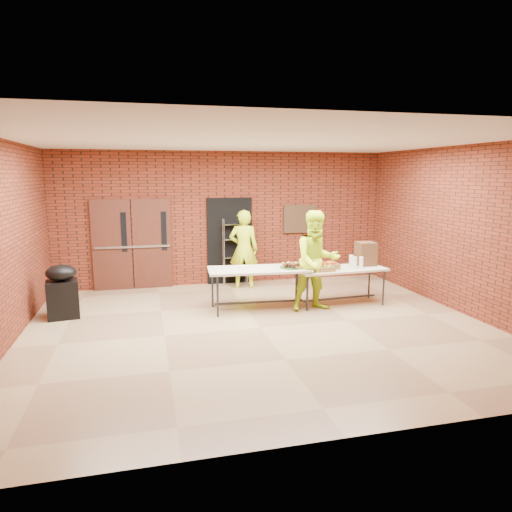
{
  "coord_description": "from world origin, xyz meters",
  "views": [
    {
      "loc": [
        -1.9,
        -7.4,
        2.64
      ],
      "look_at": [
        0.26,
        1.4,
        1.02
      ],
      "focal_mm": 32.0,
      "sensor_mm": 36.0,
      "label": 1
    }
  ],
  "objects_px": {
    "wire_rack": "(235,252)",
    "table_right": "(340,271)",
    "volunteer_man": "(317,261)",
    "table_left": "(259,272)",
    "coffee_dispenser": "(366,254)",
    "volunteer_woman": "(244,249)",
    "covered_grill": "(62,291)"
  },
  "relations": [
    {
      "from": "wire_rack",
      "to": "table_left",
      "type": "height_order",
      "value": "wire_rack"
    },
    {
      "from": "table_right",
      "to": "table_left",
      "type": "bearing_deg",
      "value": 173.84
    },
    {
      "from": "table_right",
      "to": "volunteer_woman",
      "type": "height_order",
      "value": "volunteer_woman"
    },
    {
      "from": "table_left",
      "to": "table_right",
      "type": "xyz_separation_m",
      "value": [
        1.7,
        -0.07,
        -0.06
      ]
    },
    {
      "from": "table_right",
      "to": "volunteer_man",
      "type": "xyz_separation_m",
      "value": [
        -0.63,
        -0.26,
        0.29
      ]
    },
    {
      "from": "volunteer_man",
      "to": "table_right",
      "type": "bearing_deg",
      "value": 20.4
    },
    {
      "from": "covered_grill",
      "to": "coffee_dispenser",
      "type": "bearing_deg",
      "value": -10.56
    },
    {
      "from": "table_right",
      "to": "volunteer_man",
      "type": "bearing_deg",
      "value": -161.54
    },
    {
      "from": "volunteer_woman",
      "to": "coffee_dispenser",
      "type": "bearing_deg",
      "value": 157.38
    },
    {
      "from": "volunteer_man",
      "to": "volunteer_woman",
      "type": "bearing_deg",
      "value": 113.59
    },
    {
      "from": "table_right",
      "to": "volunteer_man",
      "type": "relative_size",
      "value": 0.96
    },
    {
      "from": "table_right",
      "to": "covered_grill",
      "type": "relative_size",
      "value": 1.87
    },
    {
      "from": "volunteer_woman",
      "to": "volunteer_man",
      "type": "distance_m",
      "value": 2.33
    },
    {
      "from": "table_left",
      "to": "covered_grill",
      "type": "distance_m",
      "value": 3.72
    },
    {
      "from": "volunteer_man",
      "to": "table_left",
      "type": "bearing_deg",
      "value": 161.18
    },
    {
      "from": "wire_rack",
      "to": "coffee_dispenser",
      "type": "height_order",
      "value": "wire_rack"
    },
    {
      "from": "table_left",
      "to": "volunteer_man",
      "type": "relative_size",
      "value": 1.04
    },
    {
      "from": "table_left",
      "to": "volunteer_woman",
      "type": "relative_size",
      "value": 1.11
    },
    {
      "from": "coffee_dispenser",
      "to": "volunteer_woman",
      "type": "distance_m",
      "value": 2.83
    },
    {
      "from": "wire_rack",
      "to": "volunteer_man",
      "type": "relative_size",
      "value": 0.82
    },
    {
      "from": "table_right",
      "to": "volunteer_woman",
      "type": "xyz_separation_m",
      "value": [
        -1.63,
        1.85,
        0.23
      ]
    },
    {
      "from": "table_right",
      "to": "volunteer_man",
      "type": "height_order",
      "value": "volunteer_man"
    },
    {
      "from": "coffee_dispenser",
      "to": "table_left",
      "type": "bearing_deg",
      "value": -178.01
    },
    {
      "from": "table_left",
      "to": "volunteer_woman",
      "type": "bearing_deg",
      "value": 91.9
    },
    {
      "from": "covered_grill",
      "to": "volunteer_woman",
      "type": "height_order",
      "value": "volunteer_woman"
    },
    {
      "from": "coffee_dispenser",
      "to": "volunteer_man",
      "type": "xyz_separation_m",
      "value": [
        -1.26,
        -0.41,
        -0.02
      ]
    },
    {
      "from": "table_left",
      "to": "table_right",
      "type": "height_order",
      "value": "table_left"
    },
    {
      "from": "coffee_dispenser",
      "to": "volunteer_woman",
      "type": "relative_size",
      "value": 0.27
    },
    {
      "from": "wire_rack",
      "to": "table_right",
      "type": "height_order",
      "value": "wire_rack"
    },
    {
      "from": "covered_grill",
      "to": "volunteer_man",
      "type": "height_order",
      "value": "volunteer_man"
    },
    {
      "from": "table_left",
      "to": "covered_grill",
      "type": "xyz_separation_m",
      "value": [
        -3.7,
        0.31,
        -0.25
      ]
    },
    {
      "from": "volunteer_man",
      "to": "coffee_dispenser",
      "type": "bearing_deg",
      "value": 16.16
    }
  ]
}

